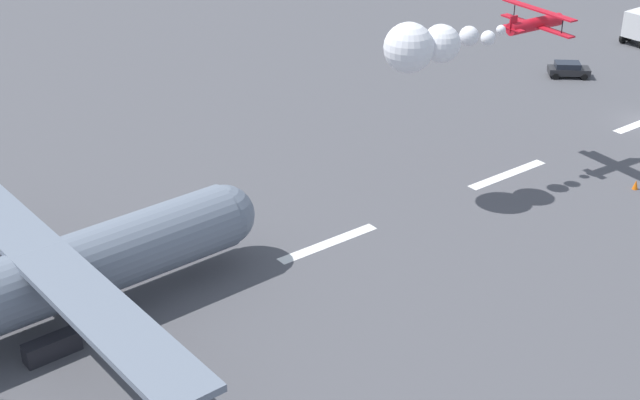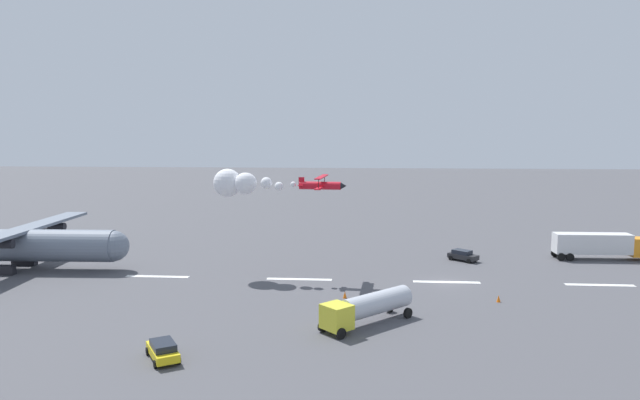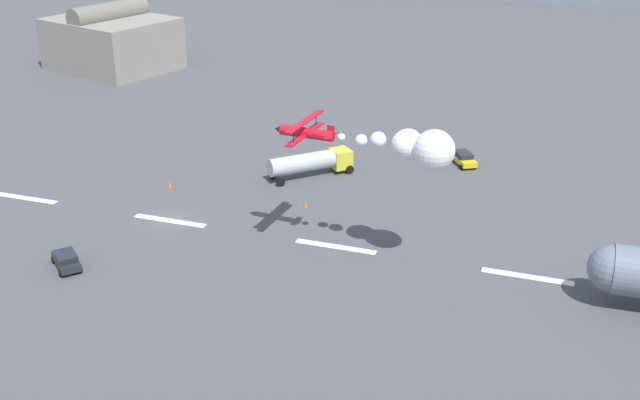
{
  "view_description": "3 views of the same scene",
  "coord_description": "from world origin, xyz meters",
  "px_view_note": "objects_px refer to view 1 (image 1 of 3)",
  "views": [
    {
      "loc": [
        68.65,
        42.49,
        31.31
      ],
      "look_at": [
        36.41,
        0.0,
        3.57
      ],
      "focal_mm": 51.14,
      "sensor_mm": 36.0,
      "label": 1
    },
    {
      "loc": [
        10.16,
        68.23,
        17.94
      ],
      "look_at": [
        15.37,
        -0.96,
        9.71
      ],
      "focal_mm": 32.18,
      "sensor_mm": 36.0,
      "label": 2
    },
    {
      "loc": [
        37.57,
        -62.25,
        33.75
      ],
      "look_at": [
        15.44,
        2.43,
        3.51
      ],
      "focal_mm": 43.14,
      "sensor_mm": 36.0,
      "label": 3
    }
  ],
  "objects_px": {
    "cargo_transport_plane": "(62,271)",
    "followme_car_yellow": "(568,69)",
    "traffic_cone_far": "(636,185)",
    "stunt_biplane_red": "(435,43)"
  },
  "relations": [
    {
      "from": "cargo_transport_plane",
      "to": "traffic_cone_far",
      "type": "xyz_separation_m",
      "value": [
        -41.53,
        9.7,
        -3.08
      ]
    },
    {
      "from": "cargo_transport_plane",
      "to": "stunt_biplane_red",
      "type": "bearing_deg",
      "value": 179.38
    },
    {
      "from": "traffic_cone_far",
      "to": "stunt_biplane_red",
      "type": "bearing_deg",
      "value": -36.0
    },
    {
      "from": "stunt_biplane_red",
      "to": "cargo_transport_plane",
      "type": "bearing_deg",
      "value": -0.62
    },
    {
      "from": "stunt_biplane_red",
      "to": "traffic_cone_far",
      "type": "relative_size",
      "value": 22.32
    },
    {
      "from": "stunt_biplane_red",
      "to": "traffic_cone_far",
      "type": "bearing_deg",
      "value": 144.0
    },
    {
      "from": "cargo_transport_plane",
      "to": "traffic_cone_far",
      "type": "distance_m",
      "value": 42.76
    },
    {
      "from": "followme_car_yellow",
      "to": "traffic_cone_far",
      "type": "distance_m",
      "value": 25.14
    },
    {
      "from": "cargo_transport_plane",
      "to": "traffic_cone_far",
      "type": "relative_size",
      "value": 44.16
    },
    {
      "from": "cargo_transport_plane",
      "to": "followme_car_yellow",
      "type": "height_order",
      "value": "cargo_transport_plane"
    }
  ]
}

